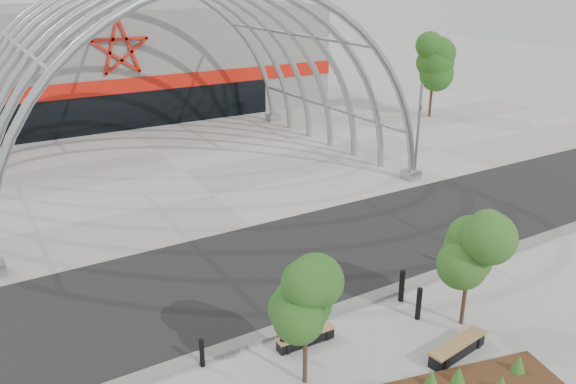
% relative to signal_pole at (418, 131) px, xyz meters
% --- Properties ---
extents(ground, '(140.00, 140.00, 0.00)m').
position_rel_signal_pole_xyz_m(ground, '(-10.21, -7.98, -2.65)').
color(ground, '#9C9C97').
rests_on(ground, ground).
extents(road, '(140.00, 7.00, 0.02)m').
position_rel_signal_pole_xyz_m(road, '(-10.21, -4.48, -2.64)').
color(road, black).
rests_on(road, ground).
extents(forecourt, '(60.00, 17.00, 0.04)m').
position_rel_signal_pole_xyz_m(forecourt, '(-10.21, 7.52, -2.63)').
color(forecourt, '#9D988E').
rests_on(forecourt, ground).
extents(kerb, '(60.00, 0.50, 0.12)m').
position_rel_signal_pole_xyz_m(kerb, '(-10.21, -8.23, -2.59)').
color(kerb, slate).
rests_on(kerb, ground).
extents(arena_building, '(34.00, 15.24, 8.00)m').
position_rel_signal_pole_xyz_m(arena_building, '(-10.21, 25.47, 1.34)').
color(arena_building, slate).
rests_on(arena_building, ground).
extents(vault_canopy, '(20.80, 15.80, 20.36)m').
position_rel_signal_pole_xyz_m(vault_canopy, '(-10.21, 7.52, -2.64)').
color(vault_canopy, '#949A9E').
rests_on(vault_canopy, ground).
extents(signal_pole, '(0.18, 0.72, 5.08)m').
position_rel_signal_pole_xyz_m(signal_pole, '(0.00, 0.00, 0.00)').
color(signal_pole, gray).
rests_on(signal_pole, ground).
extents(street_tree_0, '(1.67, 1.67, 3.81)m').
position_rel_signal_pole_xyz_m(street_tree_0, '(-13.60, -10.54, 0.08)').
color(street_tree_0, black).
rests_on(street_tree_0, ground).
extents(street_tree_1, '(1.59, 1.59, 3.75)m').
position_rel_signal_pole_xyz_m(street_tree_1, '(-7.95, -10.76, 0.04)').
color(street_tree_1, black).
rests_on(street_tree_1, ground).
extents(bench_0, '(1.86, 0.46, 0.39)m').
position_rel_signal_pole_xyz_m(bench_0, '(-12.70, -9.15, -2.46)').
color(bench_0, black).
rests_on(bench_0, ground).
extents(bench_1, '(2.21, 0.77, 0.45)m').
position_rel_signal_pole_xyz_m(bench_1, '(-9.27, -11.83, -2.43)').
color(bench_1, black).
rests_on(bench_1, ground).
extents(bollard_0, '(0.14, 0.14, 0.87)m').
position_rel_signal_pole_xyz_m(bollard_0, '(-15.70, -8.54, -2.22)').
color(bollard_0, black).
rests_on(bollard_0, ground).
extents(bollard_1, '(0.17, 0.17, 1.09)m').
position_rel_signal_pole_xyz_m(bollard_1, '(-13.46, -9.14, -2.11)').
color(bollard_1, black).
rests_on(bollard_1, ground).
extents(bollard_2, '(0.17, 0.17, 1.09)m').
position_rel_signal_pole_xyz_m(bollard_2, '(-8.95, -9.87, -2.11)').
color(bollard_2, black).
rests_on(bollard_2, ground).
extents(bollard_3, '(0.18, 0.18, 1.13)m').
position_rel_signal_pole_xyz_m(bollard_3, '(-8.70, -8.80, -2.09)').
color(bollard_3, black).
rests_on(bollard_3, ground).
extents(bollard_4, '(0.17, 0.17, 1.07)m').
position_rel_signal_pole_xyz_m(bollard_4, '(-5.26, -8.33, -2.12)').
color(bollard_4, black).
rests_on(bollard_4, ground).
extents(bg_tree_1, '(2.70, 2.70, 5.91)m').
position_rel_signal_pole_xyz_m(bg_tree_1, '(10.79, 10.02, 1.60)').
color(bg_tree_1, black).
rests_on(bg_tree_1, ground).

